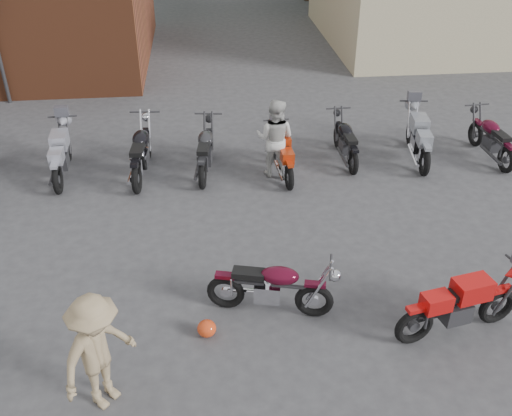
{
  "coord_description": "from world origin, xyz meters",
  "views": [
    {
      "loc": [
        -1.32,
        -5.97,
        6.0
      ],
      "look_at": [
        -0.49,
        2.15,
        0.9
      ],
      "focal_mm": 40.0,
      "sensor_mm": 36.0,
      "label": 1
    }
  ],
  "objects_px": {
    "row_bike_3": "(205,148)",
    "row_bike_4": "(283,152)",
    "row_bike_1": "(60,152)",
    "row_bike_6": "(419,135)",
    "person_light": "(275,139)",
    "row_bike_7": "(492,136)",
    "helmet": "(207,328)",
    "vintage_motorcycle": "(272,284)",
    "sportbike": "(462,302)",
    "person_tan": "(98,353)",
    "row_bike_2": "(141,149)",
    "row_bike_5": "(346,139)"
  },
  "relations": [
    {
      "from": "person_light",
      "to": "row_bike_6",
      "type": "relative_size",
      "value": 0.84
    },
    {
      "from": "sportbike",
      "to": "row_bike_4",
      "type": "relative_size",
      "value": 1.06
    },
    {
      "from": "row_bike_2",
      "to": "row_bike_4",
      "type": "distance_m",
      "value": 3.05
    },
    {
      "from": "vintage_motorcycle",
      "to": "sportbike",
      "type": "height_order",
      "value": "sportbike"
    },
    {
      "from": "person_tan",
      "to": "row_bike_4",
      "type": "relative_size",
      "value": 0.94
    },
    {
      "from": "vintage_motorcycle",
      "to": "person_tan",
      "type": "height_order",
      "value": "person_tan"
    },
    {
      "from": "row_bike_3",
      "to": "row_bike_4",
      "type": "relative_size",
      "value": 1.08
    },
    {
      "from": "sportbike",
      "to": "row_bike_1",
      "type": "distance_m",
      "value": 8.57
    },
    {
      "from": "helmet",
      "to": "row_bike_3",
      "type": "bearing_deg",
      "value": 88.48
    },
    {
      "from": "person_light",
      "to": "row_bike_1",
      "type": "xyz_separation_m",
      "value": [
        -4.56,
        0.41,
        -0.29
      ]
    },
    {
      "from": "row_bike_2",
      "to": "row_bike_6",
      "type": "bearing_deg",
      "value": -84.75
    },
    {
      "from": "row_bike_6",
      "to": "person_tan",
      "type": "bearing_deg",
      "value": 142.76
    },
    {
      "from": "person_tan",
      "to": "row_bike_7",
      "type": "height_order",
      "value": "person_tan"
    },
    {
      "from": "sportbike",
      "to": "row_bike_5",
      "type": "height_order",
      "value": "sportbike"
    },
    {
      "from": "person_tan",
      "to": "row_bike_7",
      "type": "distance_m",
      "value": 10.01
    },
    {
      "from": "helmet",
      "to": "row_bike_6",
      "type": "distance_m",
      "value": 7.18
    },
    {
      "from": "row_bike_2",
      "to": "vintage_motorcycle",
      "type": "bearing_deg",
      "value": -150.1
    },
    {
      "from": "row_bike_5",
      "to": "row_bike_7",
      "type": "distance_m",
      "value": 3.32
    },
    {
      "from": "row_bike_1",
      "to": "row_bike_3",
      "type": "height_order",
      "value": "row_bike_1"
    },
    {
      "from": "sportbike",
      "to": "row_bike_1",
      "type": "xyz_separation_m",
      "value": [
        -6.6,
        5.47,
        0.02
      ]
    },
    {
      "from": "sportbike",
      "to": "helmet",
      "type": "relative_size",
      "value": 6.88
    },
    {
      "from": "row_bike_3",
      "to": "row_bike_4",
      "type": "xyz_separation_m",
      "value": [
        1.65,
        -0.28,
        -0.04
      ]
    },
    {
      "from": "row_bike_5",
      "to": "helmet",
      "type": "bearing_deg",
      "value": 146.82
    },
    {
      "from": "vintage_motorcycle",
      "to": "row_bike_4",
      "type": "relative_size",
      "value": 1.03
    },
    {
      "from": "sportbike",
      "to": "row_bike_6",
      "type": "bearing_deg",
      "value": 64.85
    },
    {
      "from": "row_bike_7",
      "to": "person_light",
      "type": "bearing_deg",
      "value": 89.78
    },
    {
      "from": "vintage_motorcycle",
      "to": "person_light",
      "type": "bearing_deg",
      "value": 96.13
    },
    {
      "from": "helmet",
      "to": "row_bike_7",
      "type": "xyz_separation_m",
      "value": [
        6.61,
        5.08,
        0.42
      ]
    },
    {
      "from": "sportbike",
      "to": "row_bike_3",
      "type": "relative_size",
      "value": 0.99
    },
    {
      "from": "sportbike",
      "to": "person_light",
      "type": "bearing_deg",
      "value": 100.07
    },
    {
      "from": "person_tan",
      "to": "row_bike_6",
      "type": "bearing_deg",
      "value": -5.06
    },
    {
      "from": "vintage_motorcycle",
      "to": "person_light",
      "type": "xyz_separation_m",
      "value": [
        0.61,
        4.36,
        0.32
      ]
    },
    {
      "from": "helmet",
      "to": "person_light",
      "type": "bearing_deg",
      "value": 71.31
    },
    {
      "from": "helmet",
      "to": "row_bike_1",
      "type": "distance_m",
      "value": 5.98
    },
    {
      "from": "row_bike_1",
      "to": "row_bike_2",
      "type": "bearing_deg",
      "value": -96.47
    },
    {
      "from": "vintage_motorcycle",
      "to": "row_bike_6",
      "type": "bearing_deg",
      "value": 64.6
    },
    {
      "from": "row_bike_6",
      "to": "row_bike_7",
      "type": "bearing_deg",
      "value": -85.68
    },
    {
      "from": "person_light",
      "to": "row_bike_1",
      "type": "distance_m",
      "value": 4.59
    },
    {
      "from": "row_bike_2",
      "to": "row_bike_7",
      "type": "height_order",
      "value": "row_bike_2"
    },
    {
      "from": "row_bike_4",
      "to": "row_bike_1",
      "type": "bearing_deg",
      "value": 81.91
    },
    {
      "from": "row_bike_3",
      "to": "row_bike_4",
      "type": "distance_m",
      "value": 1.68
    },
    {
      "from": "row_bike_1",
      "to": "row_bike_6",
      "type": "height_order",
      "value": "row_bike_6"
    },
    {
      "from": "row_bike_4",
      "to": "row_bike_6",
      "type": "xyz_separation_m",
      "value": [
        3.15,
        0.4,
        0.07
      ]
    },
    {
      "from": "row_bike_2",
      "to": "row_bike_3",
      "type": "height_order",
      "value": "row_bike_2"
    },
    {
      "from": "vintage_motorcycle",
      "to": "row_bike_6",
      "type": "xyz_separation_m",
      "value": [
        3.94,
        4.78,
        0.05
      ]
    },
    {
      "from": "row_bike_4",
      "to": "person_light",
      "type": "bearing_deg",
      "value": 93.7
    },
    {
      "from": "person_light",
      "to": "row_bike_7",
      "type": "relative_size",
      "value": 0.92
    },
    {
      "from": "row_bike_5",
      "to": "row_bike_3",
      "type": "bearing_deg",
      "value": 93.0
    },
    {
      "from": "row_bike_7",
      "to": "row_bike_4",
      "type": "bearing_deg",
      "value": 89.66
    },
    {
      "from": "row_bike_2",
      "to": "row_bike_3",
      "type": "relative_size",
      "value": 1.07
    }
  ]
}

